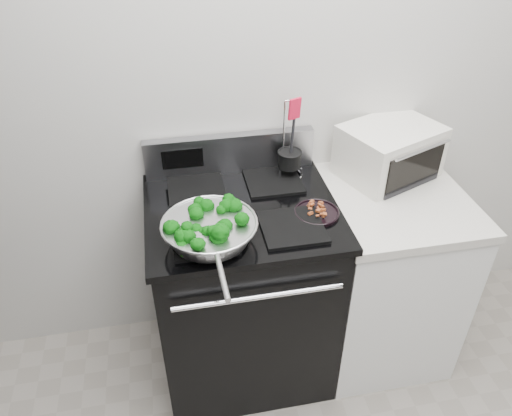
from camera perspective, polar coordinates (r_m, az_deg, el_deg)
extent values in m
cube|color=beige|center=(2.21, 4.58, 14.48)|extent=(4.00, 0.02, 2.70)
cube|color=black|center=(2.36, -1.44, -9.73)|extent=(0.76, 0.66, 0.92)
cube|color=black|center=(2.05, -1.64, -0.38)|extent=(0.79, 0.69, 0.03)
cube|color=#99999E|center=(2.25, -3.00, 6.28)|extent=(0.76, 0.05, 0.18)
cube|color=black|center=(1.89, -5.87, -3.39)|extent=(0.24, 0.24, 0.01)
cube|color=black|center=(1.94, 4.17, -2.19)|extent=(0.24, 0.24, 0.01)
cube|color=black|center=(2.17, -6.85, 2.18)|extent=(0.24, 0.24, 0.01)
cube|color=black|center=(2.21, 1.97, 3.13)|extent=(0.24, 0.24, 0.01)
cube|color=white|center=(2.55, 14.08, -7.67)|extent=(0.60, 0.66, 0.88)
cube|color=beige|center=(2.26, 15.73, 0.87)|extent=(0.62, 0.68, 0.04)
torus|color=silver|center=(1.83, -5.37, -1.72)|extent=(0.36, 0.36, 0.01)
cylinder|color=silver|center=(1.62, -3.90, -7.81)|extent=(0.03, 0.22, 0.02)
cylinder|color=black|center=(2.03, 6.93, -0.58)|extent=(0.18, 0.18, 0.01)
cylinder|color=black|center=(2.21, 3.85, 5.58)|extent=(0.10, 0.10, 0.07)
cylinder|color=black|center=(2.17, 3.94, 7.55)|extent=(0.02, 0.02, 0.22)
cube|color=red|center=(2.10, 4.12, 11.34)|extent=(0.06, 0.03, 0.09)
cube|color=white|center=(2.35, 14.96, 6.32)|extent=(0.50, 0.44, 0.24)
cube|color=black|center=(2.23, 16.52, 4.10)|extent=(0.31, 0.13, 0.17)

